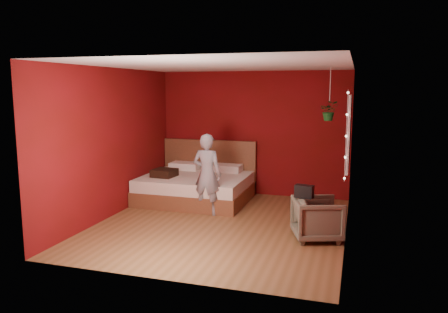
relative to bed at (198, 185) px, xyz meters
The scene contains 10 objects.
floor 1.73m from the bed, 56.15° to the right, with size 4.50×4.50×0.00m, color brown.
room_walls 2.20m from the bed, 56.15° to the right, with size 4.04×4.54×2.62m.
window 3.20m from the bed, 10.05° to the right, with size 0.05×0.97×1.27m.
fairy_lights 3.30m from the bed, 19.82° to the right, with size 0.04×0.04×1.45m.
bed is the anchor object (origin of this frame).
person 1.14m from the bed, 60.00° to the right, with size 0.53×0.35×1.46m, color gray.
armchair 3.05m from the bed, 33.59° to the right, with size 0.67×0.69×0.63m, color #6A6853.
handbag 2.93m from the bed, 36.30° to the right, with size 0.27×0.14×0.19m, color black.
throw_pillow 0.73m from the bed, 145.77° to the right, with size 0.42×0.42×0.15m, color black.
hanging_plant 3.01m from the bed, ahead, with size 0.34×0.30×0.92m.
Camera 1 is at (2.11, -6.70, 2.24)m, focal length 35.00 mm.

